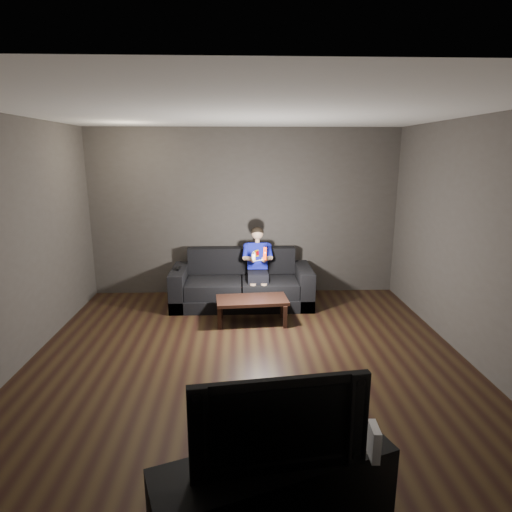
{
  "coord_description": "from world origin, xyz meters",
  "views": [
    {
      "loc": [
        -0.08,
        -4.45,
        2.3
      ],
      "look_at": [
        0.15,
        1.55,
        0.85
      ],
      "focal_mm": 30.0,
      "sensor_mm": 36.0,
      "label": 1
    }
  ],
  "objects_px": {
    "child": "(258,260)",
    "media_console": "(275,496)",
    "coffee_table": "(252,302)",
    "sofa": "(242,287)"
  },
  "relations": [
    {
      "from": "media_console",
      "to": "coffee_table",
      "type": "bearing_deg",
      "value": 70.79
    },
    {
      "from": "child",
      "to": "coffee_table",
      "type": "bearing_deg",
      "value": -98.48
    },
    {
      "from": "sofa",
      "to": "child",
      "type": "distance_m",
      "value": 0.51
    },
    {
      "from": "sofa",
      "to": "coffee_table",
      "type": "relative_size",
      "value": 2.12
    },
    {
      "from": "child",
      "to": "media_console",
      "type": "xyz_separation_m",
      "value": [
        -0.07,
        -4.12,
        -0.45
      ]
    },
    {
      "from": "child",
      "to": "coffee_table",
      "type": "relative_size",
      "value": 1.12
    },
    {
      "from": "child",
      "to": "coffee_table",
      "type": "xyz_separation_m",
      "value": [
        -0.11,
        -0.73,
        -0.41
      ]
    },
    {
      "from": "sofa",
      "to": "child",
      "type": "xyz_separation_m",
      "value": [
        0.24,
        -0.05,
        0.44
      ]
    },
    {
      "from": "sofa",
      "to": "coffee_table",
      "type": "distance_m",
      "value": 0.8
    },
    {
      "from": "child",
      "to": "media_console",
      "type": "bearing_deg",
      "value": -90.94
    }
  ]
}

